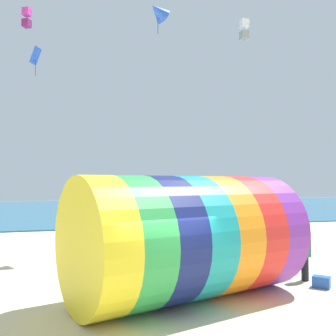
# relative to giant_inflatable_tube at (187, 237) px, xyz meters

# --- Properties ---
(ground_plane) EXTENTS (120.00, 120.00, 0.00)m
(ground_plane) POSITION_rel_giant_inflatable_tube_xyz_m (-1.03, -1.44, -1.76)
(ground_plane) COLOR beige
(sea) EXTENTS (120.00, 40.00, 0.10)m
(sea) POSITION_rel_giant_inflatable_tube_xyz_m (-1.03, 36.30, -1.71)
(sea) COLOR #236084
(sea) RESTS_ON ground
(giant_inflatable_tube) EXTENTS (7.30, 5.31, 3.53)m
(giant_inflatable_tube) POSITION_rel_giant_inflatable_tube_xyz_m (0.00, 0.00, 0.00)
(giant_inflatable_tube) COLOR yellow
(giant_inflatable_tube) RESTS_ON ground
(kite_handler) EXTENTS (0.38, 0.25, 1.63)m
(kite_handler) POSITION_rel_giant_inflatable_tube_xyz_m (4.47, 0.80, -0.93)
(kite_handler) COLOR black
(kite_handler) RESTS_ON ground
(kite_blue_diamond) EXTENTS (0.64, 0.78, 1.63)m
(kite_blue_diamond) POSITION_rel_giant_inflatable_tube_xyz_m (-5.12, 11.81, 8.70)
(kite_blue_diamond) COLOR blue
(kite_magenta_box) EXTENTS (0.65, 0.65, 1.37)m
(kite_magenta_box) POSITION_rel_giant_inflatable_tube_xyz_m (-6.04, 16.01, 12.60)
(kite_magenta_box) COLOR #D1339E
(kite_blue_delta) EXTENTS (1.44, 1.31, 1.77)m
(kite_blue_delta) POSITION_rel_giant_inflatable_tube_xyz_m (1.16, 8.32, 10.48)
(kite_blue_delta) COLOR blue
(kite_white_box) EXTENTS (0.56, 0.56, 1.60)m
(kite_white_box) POSITION_rel_giant_inflatable_tube_xyz_m (9.44, 14.88, 13.03)
(kite_white_box) COLOR white
(bystander_near_water) EXTENTS (0.42, 0.37, 1.73)m
(bystander_near_water) POSITION_rel_giant_inflatable_tube_xyz_m (-2.71, 12.03, -0.88)
(bystander_near_water) COLOR #726651
(bystander_near_water) RESTS_ON ground
(cooler_box) EXTENTS (0.62, 0.63, 0.36)m
(cooler_box) POSITION_rel_giant_inflatable_tube_xyz_m (4.45, -0.07, -1.58)
(cooler_box) COLOR #2659B2
(cooler_box) RESTS_ON ground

